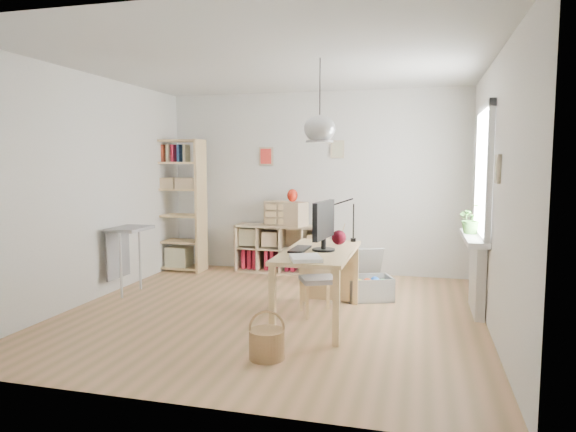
% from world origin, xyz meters
% --- Properties ---
extents(ground, '(4.50, 4.50, 0.00)m').
position_xyz_m(ground, '(0.00, 0.00, 0.00)').
color(ground, tan).
rests_on(ground, ground).
extents(room_shell, '(4.50, 4.50, 4.50)m').
position_xyz_m(room_shell, '(0.55, -0.15, 2.00)').
color(room_shell, white).
rests_on(room_shell, ground).
extents(window_unit, '(0.07, 1.16, 1.46)m').
position_xyz_m(window_unit, '(2.23, 0.60, 1.55)').
color(window_unit, white).
rests_on(window_unit, ground).
extents(radiator, '(0.10, 0.80, 0.80)m').
position_xyz_m(radiator, '(2.19, 0.60, 0.40)').
color(radiator, silver).
rests_on(radiator, ground).
extents(windowsill, '(0.22, 1.20, 0.06)m').
position_xyz_m(windowsill, '(2.14, 0.60, 0.83)').
color(windowsill, white).
rests_on(windowsill, radiator).
extents(desk, '(0.70, 1.50, 0.75)m').
position_xyz_m(desk, '(0.55, -0.15, 0.66)').
color(desk, '#E1C181').
rests_on(desk, ground).
extents(cube_shelf, '(1.40, 0.38, 0.72)m').
position_xyz_m(cube_shelf, '(-0.47, 2.08, 0.30)').
color(cube_shelf, tan).
rests_on(cube_shelf, ground).
extents(tall_bookshelf, '(0.80, 0.38, 2.00)m').
position_xyz_m(tall_bookshelf, '(-2.04, 1.80, 1.09)').
color(tall_bookshelf, '#E1C181').
rests_on(tall_bookshelf, ground).
extents(side_table, '(0.40, 0.55, 0.85)m').
position_xyz_m(side_table, '(-2.04, 0.35, 0.67)').
color(side_table, '#98989A').
rests_on(side_table, ground).
extents(chair, '(0.48, 0.48, 0.74)m').
position_xyz_m(chair, '(0.48, 0.12, 0.42)').
color(chair, '#98989A').
rests_on(chair, ground).
extents(wicker_basket, '(0.30, 0.30, 0.42)m').
position_xyz_m(wicker_basket, '(0.33, -1.30, 0.14)').
color(wicker_basket, '#987244').
rests_on(wicker_basket, ground).
extents(storage_chest, '(0.74, 0.78, 0.58)m').
position_xyz_m(storage_chest, '(0.96, 0.86, 0.19)').
color(storage_chest, '#B9B9B5').
rests_on(storage_chest, ground).
extents(monitor, '(0.24, 0.59, 0.51)m').
position_xyz_m(monitor, '(0.60, -0.17, 1.04)').
color(monitor, black).
rests_on(monitor, desk).
extents(keyboard, '(0.16, 0.42, 0.02)m').
position_xyz_m(keyboard, '(0.36, -0.20, 0.76)').
color(keyboard, black).
rests_on(keyboard, desk).
extents(task_lamp, '(0.44, 0.16, 0.47)m').
position_xyz_m(task_lamp, '(0.61, 0.46, 1.07)').
color(task_lamp, black).
rests_on(task_lamp, desk).
extents(yarn_ball, '(0.16, 0.16, 0.16)m').
position_xyz_m(yarn_ball, '(0.69, 0.26, 0.83)').
color(yarn_ball, '#460910').
rests_on(yarn_ball, desk).
extents(paper_tray, '(0.38, 0.42, 0.03)m').
position_xyz_m(paper_tray, '(0.53, -0.70, 0.77)').
color(paper_tray, white).
rests_on(paper_tray, desk).
extents(drawer_chest, '(0.68, 0.48, 0.36)m').
position_xyz_m(drawer_chest, '(-0.38, 2.04, 0.90)').
color(drawer_chest, tan).
rests_on(drawer_chest, cube_shelf).
extents(red_vase, '(0.16, 0.16, 0.19)m').
position_xyz_m(red_vase, '(-0.29, 2.04, 1.17)').
color(red_vase, '#9F1B0D').
rests_on(red_vase, drawer_chest).
extents(potted_plant, '(0.38, 0.36, 0.34)m').
position_xyz_m(potted_plant, '(2.12, 0.74, 1.03)').
color(potted_plant, '#3B732B').
rests_on(potted_plant, windowsill).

